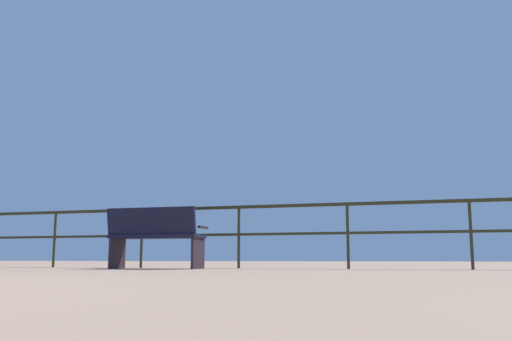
{
  "coord_description": "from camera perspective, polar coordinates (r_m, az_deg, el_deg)",
  "views": [
    {
      "loc": [
        3.74,
        -1.17,
        0.15
      ],
      "look_at": [
        1.29,
        6.66,
        1.45
      ],
      "focal_mm": 39.14,
      "sensor_mm": 36.0,
      "label": 1
    }
  ],
  "objects": [
    {
      "name": "pier_railing",
      "position": [
        9.15,
        -6.85,
        -5.36
      ],
      "size": [
        25.67,
        0.05,
        0.98
      ],
      "color": "#2B2A14",
      "rests_on": "ground_plane"
    },
    {
      "name": "bench_near_left",
      "position": [
        8.47,
        -10.3,
        -6.45
      ],
      "size": [
        1.41,
        0.68,
        0.9
      ],
      "color": "black",
      "rests_on": "ground_plane"
    }
  ]
}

